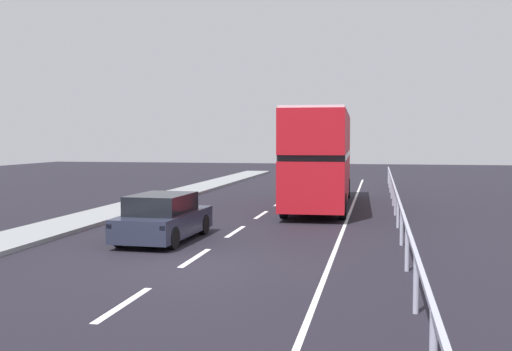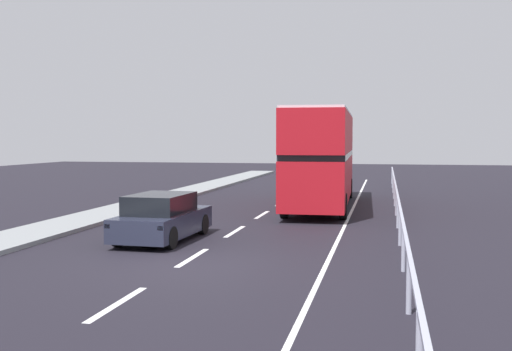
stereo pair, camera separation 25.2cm
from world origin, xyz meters
TOP-DOWN VIEW (x-y plane):
  - ground_plane at (0.00, 0.00)m, footprint 74.25×120.00m
  - lane_paint_markings at (2.02, 8.42)m, footprint 3.61×46.00m
  - bridge_side_railing at (5.29, 9.00)m, footprint 0.10×42.00m
  - double_decker_bus_red at (2.05, 13.25)m, footprint 2.82×11.52m
  - hatchback_car_near at (-1.72, 3.19)m, footprint 1.90×4.22m

SIDE VIEW (x-z plane):
  - ground_plane at x=0.00m, z-range -0.10..0.00m
  - lane_paint_markings at x=2.02m, z-range 0.00..0.01m
  - hatchback_car_near at x=-1.72m, z-range -0.03..1.39m
  - bridge_side_railing at x=5.29m, z-range 0.33..1.40m
  - double_decker_bus_red at x=2.05m, z-range 0.15..4.43m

